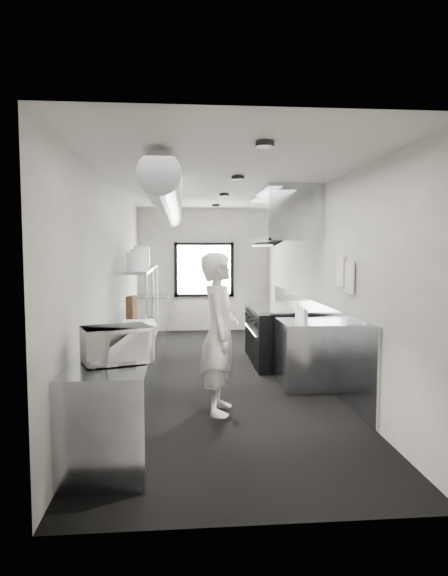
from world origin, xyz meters
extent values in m
cube|color=black|center=(0.00, 0.00, 0.00)|extent=(3.00, 8.00, 0.01)
cube|color=beige|center=(0.00, 0.00, 2.80)|extent=(3.00, 8.00, 0.01)
cube|color=beige|center=(0.00, 4.00, 1.40)|extent=(3.00, 0.02, 2.80)
cube|color=beige|center=(0.00, -4.00, 1.40)|extent=(3.00, 0.02, 2.80)
cube|color=beige|center=(-1.50, 0.00, 1.40)|extent=(0.02, 8.00, 2.80)
cube|color=beige|center=(1.50, 0.00, 1.40)|extent=(0.02, 8.00, 2.80)
cube|color=#989BA6|center=(1.48, 0.30, 0.55)|extent=(0.03, 5.50, 1.10)
cylinder|color=gray|center=(-0.70, 0.40, 2.55)|extent=(0.40, 6.40, 0.40)
cube|color=white|center=(0.00, 3.96, 1.40)|extent=(1.20, 0.03, 1.10)
cube|color=black|center=(0.00, 3.98, 1.98)|extent=(1.36, 0.03, 0.08)
cube|color=black|center=(0.00, 3.98, 0.82)|extent=(1.36, 0.03, 0.08)
cube|color=black|center=(-0.64, 3.98, 1.40)|extent=(0.08, 0.03, 1.25)
cube|color=black|center=(0.64, 3.98, 1.40)|extent=(0.08, 0.03, 1.25)
cube|color=#989BA6|center=(1.10, 0.70, 2.40)|extent=(0.80, 2.20, 0.80)
cube|color=#989BA6|center=(0.72, 0.70, 2.01)|extent=(0.05, 2.20, 0.05)
cube|color=black|center=(1.02, 0.70, 2.06)|extent=(0.50, 2.10, 0.28)
cube|color=#989BA6|center=(-1.15, -0.50, 0.45)|extent=(0.70, 6.00, 0.90)
cube|color=#989BA6|center=(-1.20, 1.00, 1.55)|extent=(0.45, 3.00, 0.04)
cylinder|color=#989BA6|center=(-1.00, -0.40, 1.22)|extent=(0.04, 0.04, 0.66)
cylinder|color=#989BA6|center=(-1.00, 1.00, 1.22)|extent=(0.04, 0.04, 0.66)
cylinder|color=#989BA6|center=(-1.00, 2.40, 1.22)|extent=(0.04, 0.04, 0.66)
cube|color=black|center=(1.05, 0.70, 0.45)|extent=(0.85, 1.60, 0.90)
cube|color=#989BA6|center=(1.05, 0.70, 0.92)|extent=(0.85, 1.60, 0.04)
cube|color=#989BA6|center=(0.64, 0.70, 0.45)|extent=(0.03, 1.55, 0.80)
cylinder|color=#989BA6|center=(0.61, 0.70, 0.55)|extent=(0.03, 1.30, 0.03)
cube|color=#989BA6|center=(1.15, -0.70, 0.45)|extent=(0.65, 0.80, 0.90)
cube|color=#989BA6|center=(-1.15, 3.20, 0.45)|extent=(0.70, 1.20, 0.90)
cube|color=white|center=(1.47, -1.20, 1.60)|extent=(0.02, 0.28, 0.38)
cube|color=white|center=(1.47, -1.55, 1.55)|extent=(0.02, 0.28, 0.38)
imported|color=white|center=(-0.08, -1.65, 0.92)|extent=(0.52, 0.72, 1.84)
imported|color=white|center=(-1.08, -2.91, 1.06)|extent=(0.63, 0.56, 0.32)
cylinder|color=beige|center=(-1.35, -2.81, 0.95)|extent=(0.14, 0.14, 0.09)
cylinder|color=beige|center=(-1.26, -2.56, 0.95)|extent=(0.15, 0.15, 0.10)
cube|color=silver|center=(-1.02, -1.80, 0.91)|extent=(0.36, 0.43, 0.01)
cylinder|color=white|center=(-1.01, -1.54, 0.91)|extent=(0.20, 0.20, 0.01)
sphere|color=tan|center=(-1.01, -1.54, 0.96)|extent=(0.08, 0.08, 0.08)
cube|color=white|center=(-1.07, -0.72, 0.91)|extent=(0.49, 0.62, 0.02)
cube|color=brown|center=(-1.28, 0.40, 1.03)|extent=(0.16, 0.25, 0.26)
cylinder|color=white|center=(-1.20, 0.13, 1.71)|extent=(0.27, 0.27, 0.28)
cylinder|color=white|center=(-1.18, 0.57, 1.73)|extent=(0.28, 0.28, 0.31)
cylinder|color=white|center=(-1.18, 1.20, 1.75)|extent=(0.34, 0.34, 0.37)
cylinder|color=white|center=(-1.20, 1.84, 1.74)|extent=(0.27, 0.27, 0.33)
cylinder|color=white|center=(1.07, -1.01, 1.00)|extent=(0.08, 0.08, 0.20)
cylinder|color=white|center=(1.12, -0.89, 0.99)|extent=(0.07, 0.07, 0.17)
cylinder|color=white|center=(1.11, -0.67, 0.99)|extent=(0.07, 0.07, 0.18)
cylinder|color=white|center=(1.13, -0.59, 0.98)|extent=(0.07, 0.07, 0.16)
cylinder|color=white|center=(1.13, -0.39, 0.99)|extent=(0.08, 0.08, 0.19)
camera|label=1|loc=(-0.51, -7.18, 1.90)|focal=30.59mm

